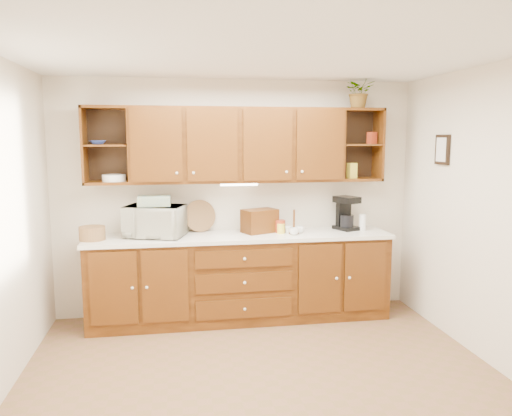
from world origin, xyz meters
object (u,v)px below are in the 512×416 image
object	(u,v)px
bread_box	(260,221)
coffee_maker	(346,213)
microwave	(155,221)
potted_plant	(360,92)

from	to	relation	value
bread_box	coffee_maker	size ratio (longest dim) A/B	0.97
microwave	potted_plant	world-z (taller)	potted_plant
potted_plant	microwave	bearing A→B (deg)	-178.47
microwave	coffee_maker	size ratio (longest dim) A/B	1.57
bread_box	microwave	bearing A→B (deg)	158.89
microwave	bread_box	size ratio (longest dim) A/B	1.63
coffee_maker	microwave	bearing A→B (deg)	159.72
microwave	bread_box	bearing A→B (deg)	19.59
coffee_maker	potted_plant	size ratio (longest dim) A/B	1.06
bread_box	coffee_maker	world-z (taller)	coffee_maker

